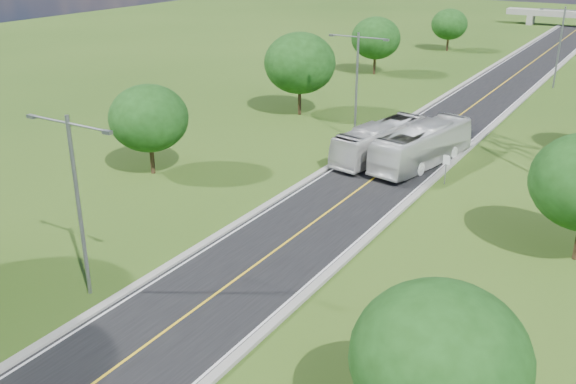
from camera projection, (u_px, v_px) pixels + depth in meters
The scene contains 15 objects.
ground at pixel (464, 113), 70.16m from camera, with size 260.00×260.00×0.00m, color #284814.
road at pixel (479, 101), 74.90m from camera, with size 8.00×150.00×0.06m, color black.
curb_left at pixel (444, 96), 76.92m from camera, with size 0.50×150.00×0.22m, color gray.
curb_right at pixel (517, 105), 72.82m from camera, with size 0.50×150.00×0.22m, color gray.
speed_limit_sign at pixel (446, 165), 49.62m from camera, with size 0.55×0.09×2.40m.
streetlight_near_left at pixel (77, 192), 32.81m from camera, with size 5.90×0.25×10.00m.
streetlight_mid_left at pixel (357, 77), 58.94m from camera, with size 5.90×0.25×10.00m.
streetlight_far_right at pixel (560, 40), 79.29m from camera, with size 5.90×0.25×10.00m.
tree_lb at pixel (149, 118), 50.79m from camera, with size 6.30×6.30×7.33m.
tree_lc at pixel (300, 63), 67.38m from camera, with size 7.56×7.56×8.79m.
tree_ld at pixel (376, 38), 87.58m from camera, with size 6.72×6.72×7.82m.
tree_le at pixel (449, 24), 105.62m from camera, with size 5.88×5.88×6.84m.
tree_ra at pixel (439, 359), 22.07m from camera, with size 6.30×6.30×7.33m.
bus_outbound at pixel (422, 145), 53.62m from camera, with size 2.88×12.29×3.42m, color silver.
bus_inbound at pixel (380, 141), 55.22m from camera, with size 2.64×11.26×3.14m, color silver.
Camera 1 is at (19.06, -8.35, 18.24)m, focal length 40.00 mm.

